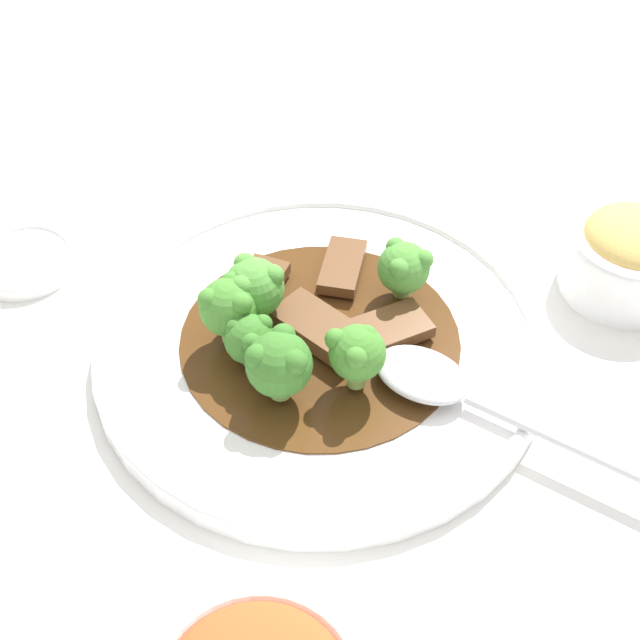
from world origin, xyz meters
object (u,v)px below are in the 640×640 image
Objects in this scene: broccoli_floret_0 at (254,287)px; broccoli_floret_3 at (404,267)px; sauce_dish at (24,260)px; broccoli_floret_4 at (250,340)px; main_plate at (320,344)px; broccoli_floret_1 at (352,354)px; serving_spoon at (451,388)px; broccoli_floret_5 at (279,363)px; side_bowl_appetizer at (631,255)px; beef_strip_1 at (313,328)px; broccoli_floret_2 at (228,306)px; beef_strip_2 at (384,331)px; beef_strip_3 at (257,287)px; beef_strip_0 at (342,267)px.

broccoli_floret_3 is at bearing -103.02° from broccoli_floret_0.
broccoli_floret_0 is 0.67× the size of sauce_dish.
broccoli_floret_4 is (-0.03, 0.02, -0.01)m from broccoli_floret_0.
main_plate is 0.06m from broccoli_floret_1.
broccoli_floret_0 reaches higher than serving_spoon.
main_plate is 0.07m from broccoli_floret_5.
main_plate is 3.26× the size of side_bowl_appetizer.
broccoli_floret_2 is (0.02, 0.05, 0.03)m from beef_strip_1.
serving_spoon is at bearing -125.66° from broccoli_floret_1.
beef_strip_2 is at bearing -136.99° from sauce_dish.
side_bowl_appetizer is at bearing -113.04° from beef_strip_3.
side_bowl_appetizer is (-0.07, -0.29, -0.02)m from broccoli_floret_2.
beef_strip_2 is 0.10m from beef_strip_3.
beef_strip_0 and beef_strip_3 have the same top height.
broccoli_floret_3 is 0.12m from broccoli_floret_4.
broccoli_floret_1 is (-0.05, 0.00, 0.04)m from main_plate.
broccoli_floret_0 reaches higher than side_bowl_appetizer.
beef_strip_1 is 0.05m from broccoli_floret_0.
broccoli_floret_1 is at bearing -134.52° from broccoli_floret_4.
broccoli_floret_5 is at bearing 86.95° from side_bowl_appetizer.
beef_strip_1 is 1.40× the size of broccoli_floret_0.
beef_strip_3 is at bearing 8.19° from broccoli_floret_1.
beef_strip_0 reaches higher than sauce_dish.
side_bowl_appetizer is at bearing -102.27° from beef_strip_1.
broccoli_floret_4 is 0.50× the size of sauce_dish.
broccoli_floret_0 is (0.05, 0.07, 0.03)m from beef_strip_2.
beef_strip_0 is at bearing -76.76° from broccoli_floret_2.
beef_strip_2 is 1.26× the size of broccoli_floret_2.
broccoli_floret_3 is at bearing -83.27° from main_plate.
broccoli_floret_3 is at bearing -85.42° from broccoli_floret_4.
beef_strip_1 is at bearing -49.87° from broccoli_floret_5.
side_bowl_appetizer is 1.21× the size of sauce_dish.
serving_spoon is 2.81× the size of sauce_dish.
side_bowl_appetizer is (-0.02, -0.28, -0.02)m from broccoli_floret_5.
broccoli_floret_1 is 0.10m from broccoli_floret_3.
sauce_dish is (0.19, 0.11, -0.04)m from broccoli_floret_4.
main_plate is at bearing 96.73° from broccoli_floret_3.
main_plate is at bearing -161.91° from beef_strip_3.
beef_strip_2 and beef_strip_3 have the same top height.
side_bowl_appetizer is at bearing -104.39° from broccoli_floret_2.
main_plate reaches higher than sauce_dish.
broccoli_floret_1 is 1.10× the size of broccoli_floret_3.
serving_spoon is 0.35m from sauce_dish.
broccoli_floret_0 reaches higher than beef_strip_3.
broccoli_floret_2 is 1.29× the size of broccoli_floret_4.
broccoli_floret_4 reaches higher than main_plate.
side_bowl_appetizer reaches higher than beef_strip_1.
broccoli_floret_1 is at bearing 175.70° from main_plate.
beef_strip_1 is 1.71× the size of broccoli_floret_3.
broccoli_floret_0 reaches higher than sauce_dish.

